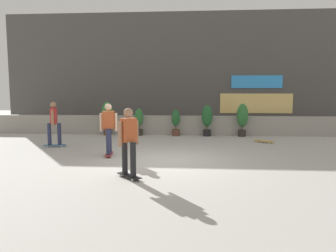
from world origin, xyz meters
The scene contains 12 objects.
ground_plane centered at (0.00, 0.00, 0.00)m, with size 48.00×48.00×0.00m, color #B2AFA8.
planter_wall centered at (0.00, 6.00, 0.45)m, with size 18.00×0.40×0.90m, color gray.
building_backdrop centered at (0.01, 10.00, 3.25)m, with size 20.00×2.08×6.50m.
potted_plant_0 centered at (-3.20, 5.55, 0.93)m, with size 0.56×0.56×1.59m.
potted_plant_1 centered at (-1.69, 5.55, 0.70)m, with size 0.40×0.40×1.27m.
potted_plant_2 centered at (0.06, 5.55, 0.66)m, with size 0.38×0.38×1.22m.
potted_plant_3 centered at (1.51, 5.55, 0.84)m, with size 0.49×0.49×1.45m.
potted_plant_4 centered at (3.13, 5.55, 0.88)m, with size 0.52×0.52×1.52m.
skater_mid_plaza centered at (-1.85, 0.66, 0.94)m, with size 0.55×0.82×1.70m.
skater_far_right centered at (-4.33, 2.17, 0.94)m, with size 0.82×0.55×1.70m.
skater_by_wall_left centered at (-0.68, -1.94, 0.94)m, with size 0.71×0.71×1.70m.
skateboard_near_camera centered at (3.75, 3.79, 0.06)m, with size 0.79×0.57×0.08m.
Camera 1 is at (0.83, -9.44, 2.10)m, focal length 34.47 mm.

